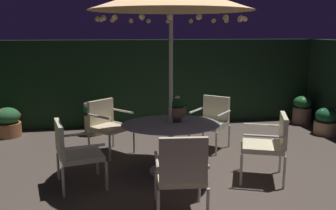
% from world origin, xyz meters
% --- Properties ---
extents(ground_plane, '(8.07, 6.54, 0.02)m').
position_xyz_m(ground_plane, '(0.00, 0.00, -0.01)').
color(ground_plane, '#51453C').
extents(hedge_backdrop_rear, '(8.07, 0.30, 1.90)m').
position_xyz_m(hedge_backdrop_rear, '(0.00, 3.12, 0.95)').
color(hedge_backdrop_rear, '#19301B').
rests_on(hedge_backdrop_rear, ground_plane).
extents(patio_dining_table, '(1.47, 1.24, 0.76)m').
position_xyz_m(patio_dining_table, '(-0.14, 0.09, 0.59)').
color(patio_dining_table, beige).
rests_on(patio_dining_table, ground_plane).
extents(centerpiece_planter, '(0.27, 0.27, 0.39)m').
position_xyz_m(centerpiece_planter, '(-0.03, 0.15, 0.98)').
color(centerpiece_planter, '#80654B').
rests_on(centerpiece_planter, patio_dining_table).
extents(patio_chair_north, '(0.81, 0.81, 0.92)m').
position_xyz_m(patio_chair_north, '(0.81, 1.15, 0.53)').
color(patio_chair_north, silver).
rests_on(patio_chair_north, ground_plane).
extents(patio_chair_northeast, '(0.81, 0.81, 0.92)m').
position_xyz_m(patio_chair_northeast, '(-1.05, 1.18, 0.54)').
color(patio_chair_northeast, silver).
rests_on(patio_chair_northeast, ground_plane).
extents(patio_chair_east, '(0.71, 0.75, 0.92)m').
position_xyz_m(patio_chair_east, '(-1.54, -0.20, 0.53)').
color(patio_chair_east, silver).
rests_on(patio_chair_east, ground_plane).
extents(patio_chair_southeast, '(0.63, 0.68, 1.01)m').
position_xyz_m(patio_chair_southeast, '(-0.29, -1.34, 0.57)').
color(patio_chair_southeast, beige).
rests_on(patio_chair_southeast, ground_plane).
extents(patio_chair_south, '(0.79, 0.82, 0.95)m').
position_xyz_m(patio_chair_south, '(1.18, -0.44, 0.57)').
color(patio_chair_south, silver).
rests_on(patio_chair_south, ground_plane).
extents(potted_plant_back_left, '(0.51, 0.51, 0.59)m').
position_xyz_m(potted_plant_back_left, '(-3.01, 2.55, 0.29)').
color(potted_plant_back_left, '#AC6A41').
rests_on(potted_plant_back_left, ground_plane).
extents(potted_plant_right_near, '(0.42, 0.42, 0.63)m').
position_xyz_m(potted_plant_right_near, '(3.36, 2.50, 0.32)').
color(potted_plant_right_near, '#846250').
rests_on(potted_plant_right_near, ground_plane).
extents(potted_plant_back_right, '(0.44, 0.44, 0.69)m').
position_xyz_m(potted_plant_back_right, '(-1.30, 2.46, 0.36)').
color(potted_plant_back_right, tan).
rests_on(potted_plant_back_right, ground_plane).
extents(potted_plant_front_corner, '(0.49, 0.49, 0.55)m').
position_xyz_m(potted_plant_front_corner, '(3.40, 1.59, 0.27)').
color(potted_plant_front_corner, tan).
rests_on(potted_plant_front_corner, ground_plane).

